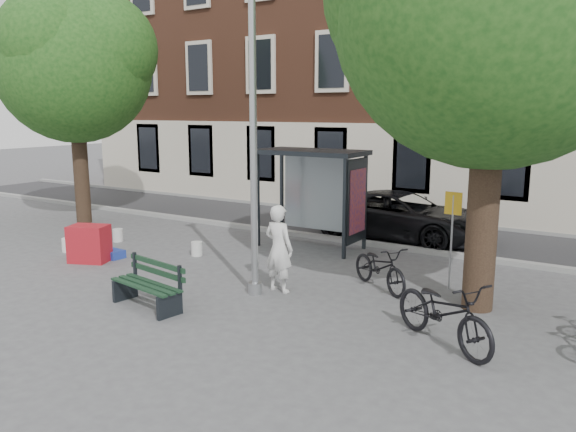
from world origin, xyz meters
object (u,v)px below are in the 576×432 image
at_px(bench, 148,287).
at_px(bike_a, 380,267).
at_px(lamppost, 254,155).
at_px(bus_shelter, 326,177).
at_px(bike_c, 444,312).
at_px(painter, 279,249).
at_px(red_stand, 89,244).
at_px(car_dark, 401,216).
at_px(notice_sign, 453,218).

distance_m(bench, bike_a, 4.63).
xyz_separation_m(lamppost, bench, (-1.25, -1.68, -2.39)).
bearing_deg(bus_shelter, bike_c, -45.27).
bearing_deg(painter, bike_c, 171.31).
bearing_deg(red_stand, car_dark, 49.10).
bearing_deg(lamppost, red_stand, -178.47).
xyz_separation_m(red_stand, notice_sign, (8.06, 2.51, 1.04)).
relative_size(lamppost, bike_c, 2.88).
bearing_deg(car_dark, painter, 179.37).
xyz_separation_m(lamppost, bus_shelter, (-0.61, 4.11, -0.87)).
bearing_deg(red_stand, bench, -23.37).
xyz_separation_m(lamppost, notice_sign, (3.22, 2.38, -1.29)).
bearing_deg(lamppost, painter, 51.56).
bearing_deg(car_dark, notice_sign, -143.82).
bearing_deg(notice_sign, lamppost, -137.52).
height_order(painter, car_dark, painter).
distance_m(lamppost, bench, 3.18).
relative_size(bus_shelter, bike_c, 1.34).
relative_size(lamppost, notice_sign, 3.02).
distance_m(painter, bench, 2.65).
bearing_deg(bike_c, bus_shelter, 76.46).
bearing_deg(bike_a, painter, 159.78).
bearing_deg(bike_a, notice_sign, -24.51).
height_order(bench, bike_a, bike_a).
relative_size(bike_c, car_dark, 0.44).
height_order(painter, red_stand, painter).
height_order(bike_a, notice_sign, notice_sign).
bearing_deg(painter, car_dark, -88.56).
height_order(painter, bike_c, painter).
distance_m(bike_c, car_dark, 7.50).
height_order(bench, red_stand, red_stand).
height_order(bike_c, red_stand, bike_c).
bearing_deg(bus_shelter, painter, -76.02).
bearing_deg(bench, bike_c, 22.38).
xyz_separation_m(bench, red_stand, (-3.59, 1.55, 0.06)).
height_order(bus_shelter, bike_c, bus_shelter).
bearing_deg(lamppost, bench, -126.56).
bearing_deg(car_dark, red_stand, 142.19).
height_order(bench, bike_c, bike_c).
xyz_separation_m(bus_shelter, red_stand, (-4.23, -4.23, -1.47)).
bearing_deg(lamppost, car_dark, 83.65).
height_order(lamppost, bike_a, lamppost).
xyz_separation_m(lamppost, painter, (0.32, 0.40, -1.89)).
xyz_separation_m(lamppost, red_stand, (-4.84, -0.13, -2.33)).
relative_size(bench, car_dark, 0.35).
xyz_separation_m(painter, bench, (-1.56, -2.08, -0.50)).
relative_size(bench, notice_sign, 0.85).
height_order(bike_a, bike_c, bike_c).
xyz_separation_m(bench, bike_a, (3.25, 3.30, 0.08)).
relative_size(bus_shelter, red_stand, 3.17).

